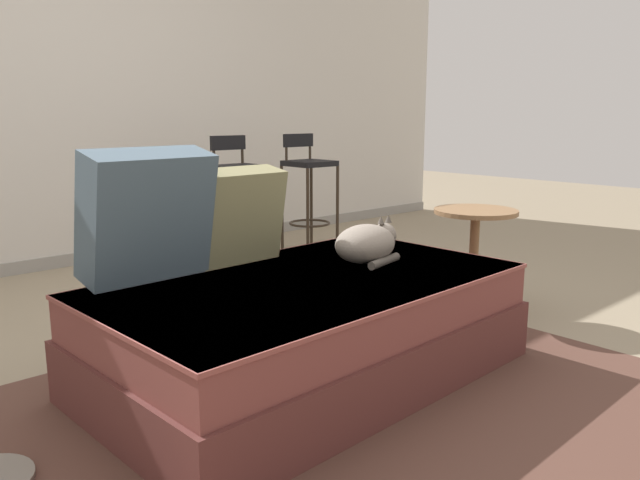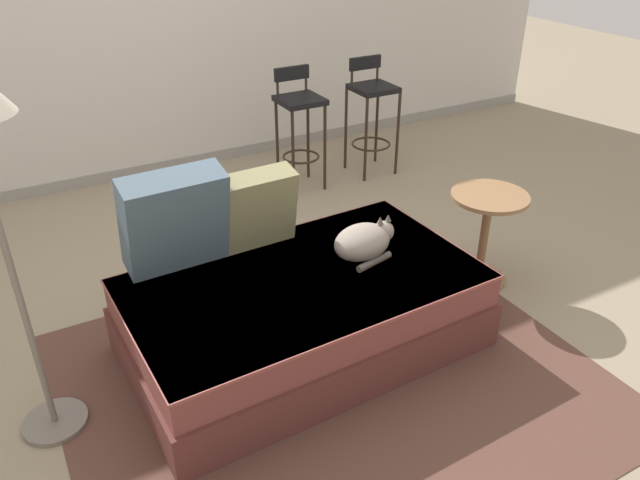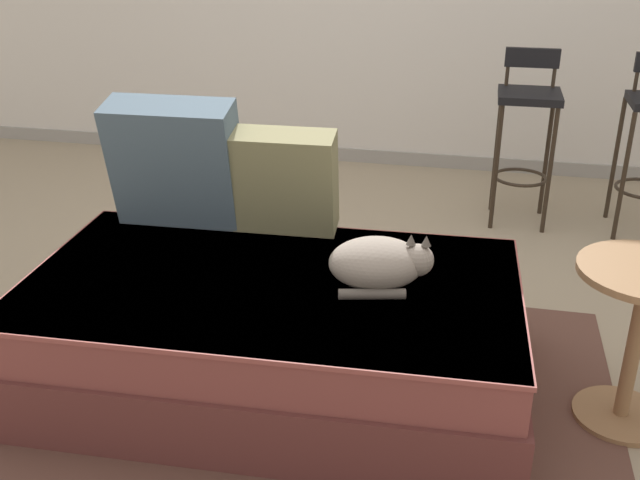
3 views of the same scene
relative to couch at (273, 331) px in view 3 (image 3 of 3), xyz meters
name	(u,v)px [view 3 (image 3 of 3)]	position (x,y,z in m)	size (l,w,h in m)	color
ground_plane	(300,326)	(0.00, 0.40, -0.22)	(16.00, 16.00, 0.00)	gray
wall_baseboard_trim	(376,156)	(0.00, 2.60, -0.17)	(8.00, 0.02, 0.09)	gray
area_rug	(251,431)	(0.00, -0.30, -0.21)	(2.43, 2.11, 0.01)	brown
couch	(273,331)	(0.00, 0.00, 0.00)	(1.77, 1.07, 0.42)	brown
throw_pillow_corner	(176,163)	(-0.49, 0.39, 0.47)	(0.50, 0.29, 0.52)	#4C6070
throw_pillow_middle	(284,182)	(-0.06, 0.41, 0.42)	(0.41, 0.23, 0.42)	#847F56
cat	(380,263)	(0.37, 0.03, 0.29)	(0.37, 0.31, 0.20)	gray
bar_stool_near_window	(527,120)	(0.90, 1.78, 0.35)	(0.32, 0.32, 0.92)	#2D2319
side_table	(639,324)	(1.22, 0.04, 0.16)	(0.44, 0.44, 0.57)	olive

